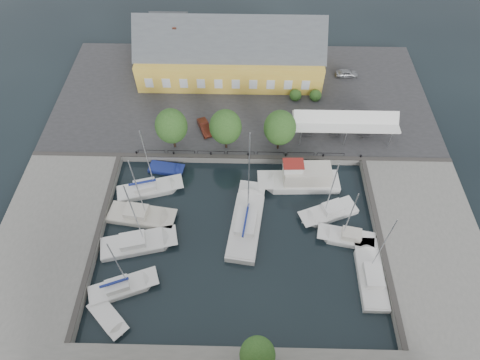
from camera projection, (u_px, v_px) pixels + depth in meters
The scene contains 21 objects.
ground at pixel (239, 227), 47.97m from camera, with size 140.00×140.00×0.00m, color black.
north_quay at pixel (242, 97), 61.72m from camera, with size 56.00×26.00×1.00m, color #2D2D30.
west_quay at pixel (50, 236), 46.64m from camera, with size 12.00×24.00×1.00m, color slate.
east_quay at pixel (430, 243), 46.06m from camera, with size 12.00×24.00×1.00m, color slate.
quay_edge_fittings at pixel (240, 190), 50.06m from camera, with size 56.00×24.72×0.40m.
warehouse at pixel (226, 54), 61.95m from camera, with size 28.56×14.00×9.55m.
tent_canopy at pixel (345, 122), 53.80m from camera, with size 14.00×4.00×2.83m.
quay_trees at pixel (225, 127), 51.53m from camera, with size 18.20×4.20×6.30m.
car_silver at pixel (347, 73), 63.59m from camera, with size 1.44×3.58×1.22m, color #94969B.
car_red at pixel (205, 127), 56.13m from camera, with size 1.27×3.65×1.20m, color #4E1C12.
center_sailboat at pixel (246, 223), 47.89m from camera, with size 4.83×11.58×15.10m.
trawler at pixel (302, 180), 51.14m from camera, with size 10.69×3.45×5.00m.
east_boat_a at pixel (329, 213), 48.93m from camera, with size 7.57×4.91×10.46m.
east_boat_b at pixel (347, 238), 46.76m from camera, with size 6.99×3.44×9.45m.
east_boat_c at pixel (370, 276), 43.83m from camera, with size 2.85×8.72×11.02m.
west_boat_a at pixel (149, 190), 51.08m from camera, with size 8.64×4.52×11.17m.
west_boat_b at pixel (140, 216), 48.62m from camera, with size 8.58×3.95×11.33m.
west_boat_c at pixel (137, 244), 46.28m from camera, with size 9.12×4.76×11.82m.
west_boat_d at pixel (122, 288), 43.00m from camera, with size 7.68×4.69×10.13m.
launch_sw at pixel (108, 317), 41.23m from camera, with size 5.01×4.91×0.98m.
launch_nw at pixel (166, 169), 53.39m from camera, with size 4.92×2.57×0.88m.
Camera 1 is at (0.67, -25.04, 41.30)m, focal length 30.00 mm.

